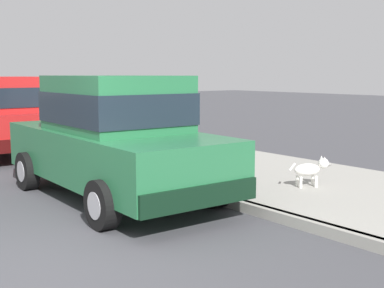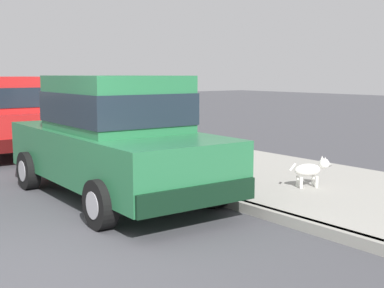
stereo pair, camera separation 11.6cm
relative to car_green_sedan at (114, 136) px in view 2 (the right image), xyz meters
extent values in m
plane|color=#424247|center=(-2.13, -2.03, -0.98)|extent=(80.00, 80.00, 0.00)
cube|color=gray|center=(1.07, -2.03, -0.91)|extent=(0.16, 64.00, 0.14)
cube|color=#99968E|center=(2.87, -2.03, -0.91)|extent=(3.60, 64.00, 0.14)
cube|color=#23663D|center=(0.00, 0.04, -0.28)|extent=(1.94, 4.55, 0.76)
cube|color=#23663D|center=(0.00, -0.06, 0.52)|extent=(1.65, 2.15, 0.84)
cube|color=#19232D|center=(0.00, -0.06, 0.45)|extent=(1.69, 2.19, 0.46)
cube|color=black|center=(0.07, 2.24, -0.52)|extent=(1.77, 0.26, 0.28)
cube|color=black|center=(-0.07, -2.16, -0.52)|extent=(1.77, 0.26, 0.28)
cylinder|color=black|center=(-0.85, 1.46, -0.66)|extent=(0.24, 0.65, 0.64)
cylinder|color=#9E9EA3|center=(-0.85, 1.46, -0.66)|extent=(0.25, 0.36, 0.35)
cylinder|color=black|center=(0.94, 1.40, -0.66)|extent=(0.24, 0.65, 0.64)
cylinder|color=#9E9EA3|center=(0.94, 1.40, -0.66)|extent=(0.25, 0.36, 0.35)
cylinder|color=black|center=(-0.94, -1.33, -0.66)|extent=(0.24, 0.65, 0.64)
cylinder|color=#9E9EA3|center=(-0.94, -1.33, -0.66)|extent=(0.25, 0.36, 0.35)
cylinder|color=black|center=(0.86, -1.38, -0.66)|extent=(0.24, 0.65, 0.64)
cylinder|color=#9E9EA3|center=(0.86, -1.38, -0.66)|extent=(0.25, 0.36, 0.35)
cube|color=#EAEACC|center=(-0.49, 2.28, -0.17)|extent=(0.28, 0.09, 0.14)
cube|color=#EAEACC|center=(0.63, 2.25, -0.17)|extent=(0.28, 0.09, 0.14)
cube|color=red|center=(0.03, 5.47, -0.28)|extent=(1.76, 3.72, 0.76)
cube|color=red|center=(0.03, 5.22, 0.50)|extent=(1.53, 1.92, 0.80)
cube|color=#19232D|center=(0.03, 5.22, 0.44)|extent=(1.57, 1.96, 0.44)
cube|color=#400A0A|center=(0.01, 3.67, -0.52)|extent=(1.69, 0.22, 0.28)
cylinder|color=black|center=(0.90, 6.61, -0.66)|extent=(0.23, 0.64, 0.64)
cylinder|color=#9E9EA3|center=(0.90, 6.61, -0.66)|extent=(0.24, 0.35, 0.35)
cylinder|color=black|center=(0.88, 4.31, -0.66)|extent=(0.23, 0.64, 0.64)
cylinder|color=#9E9EA3|center=(0.88, 4.31, -0.66)|extent=(0.24, 0.35, 0.35)
cube|color=#EAEACC|center=(0.58, 7.29, -0.17)|extent=(0.28, 0.08, 0.14)
ellipsoid|color=white|center=(2.52, -1.74, -0.56)|extent=(0.48, 0.36, 0.20)
cylinder|color=white|center=(2.67, -1.74, -0.75)|extent=(0.05, 0.05, 0.18)
cylinder|color=white|center=(2.62, -1.85, -0.75)|extent=(0.05, 0.05, 0.18)
cylinder|color=white|center=(2.42, -1.63, -0.75)|extent=(0.05, 0.05, 0.18)
cylinder|color=white|center=(2.37, -1.74, -0.75)|extent=(0.05, 0.05, 0.18)
sphere|color=white|center=(2.79, -1.85, -0.47)|extent=(0.17, 0.17, 0.17)
ellipsoid|color=gray|center=(2.87, -1.89, -0.49)|extent=(0.13, 0.11, 0.06)
cone|color=white|center=(2.80, -1.80, -0.39)|extent=(0.06, 0.06, 0.07)
cone|color=white|center=(2.76, -1.89, -0.39)|extent=(0.06, 0.06, 0.07)
cylinder|color=white|center=(2.28, -1.64, -0.50)|extent=(0.12, 0.08, 0.13)
camera|label=1|loc=(-3.92, -6.92, 0.96)|focal=47.79mm
camera|label=2|loc=(-3.82, -6.99, 0.96)|focal=47.79mm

